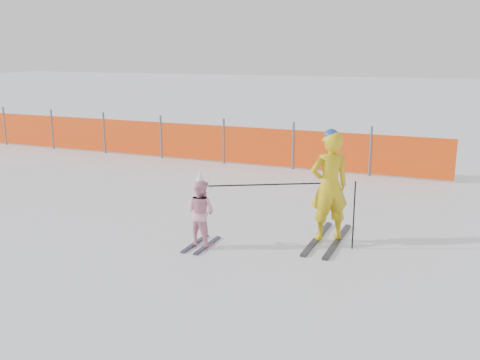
{
  "coord_description": "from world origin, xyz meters",
  "views": [
    {
      "loc": [
        3.26,
        -7.3,
        3.03
      ],
      "look_at": [
        0.0,
        0.5,
        1.0
      ],
      "focal_mm": 40.0,
      "sensor_mm": 36.0,
      "label": 1
    }
  ],
  "objects": [
    {
      "name": "ground",
      "position": [
        0.0,
        0.0,
        0.0
      ],
      "size": [
        120.0,
        120.0,
        0.0
      ],
      "primitive_type": "plane",
      "color": "white",
      "rests_on": "ground"
    },
    {
      "name": "safety_fence",
      "position": [
        -4.87,
        6.01,
        0.56
      ],
      "size": [
        16.02,
        0.06,
        1.25
      ],
      "color": "#595960",
      "rests_on": "ground"
    },
    {
      "name": "child",
      "position": [
        -0.45,
        -0.05,
        0.57
      ],
      "size": [
        0.57,
        0.86,
        1.24
      ],
      "color": "black",
      "rests_on": "ground"
    },
    {
      "name": "adult",
      "position": [
        1.38,
        0.94,
        0.92
      ],
      "size": [
        0.77,
        1.72,
        1.86
      ],
      "color": "black",
      "rests_on": "ground"
    },
    {
      "name": "ski_poles",
      "position": [
        0.98,
        0.55,
        0.82
      ],
      "size": [
        2.18,
        0.89,
        1.1
      ],
      "color": "black",
      "rests_on": "ground"
    }
  ]
}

